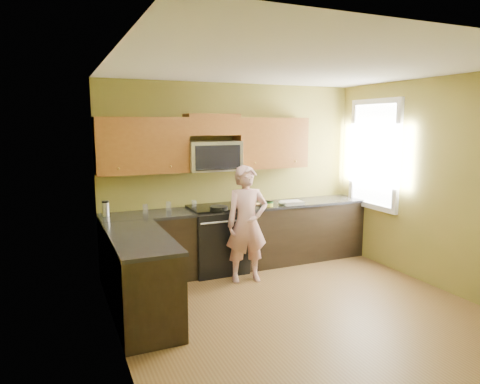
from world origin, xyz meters
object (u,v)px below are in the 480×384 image
microwave (213,171)px  frying_pan (219,210)px  stove (217,239)px  woman (247,224)px  butter_tub (269,207)px  travel_mug (106,216)px

microwave → frying_pan: (-0.06, -0.38, -0.50)m
stove → woman: (0.23, -0.53, 0.31)m
frying_pan → woman: bearing=-35.3°
stove → butter_tub: butter_tub is taller
stove → frying_pan: bearing=-103.6°
stove → butter_tub: (0.75, -0.16, 0.45)m
frying_pan → travel_mug: size_ratio=2.14×
travel_mug → frying_pan: bearing=-14.3°
stove → woman: bearing=-65.9°
microwave → woman: (0.23, -0.65, -0.67)m
microwave → woman: size_ratio=0.48×
stove → travel_mug: 1.57m
butter_tub → stove: bearing=167.6°
microwave → travel_mug: bearing=-179.5°
woman → travel_mug: woman is taller
stove → microwave: bearing=90.0°
frying_pan → travel_mug: bearing=172.7°
stove → frying_pan: size_ratio=2.21×
microwave → travel_mug: microwave is taller
butter_tub → microwave: bearing=158.8°
butter_tub → frying_pan: bearing=-173.7°
stove → woman: woman is taller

